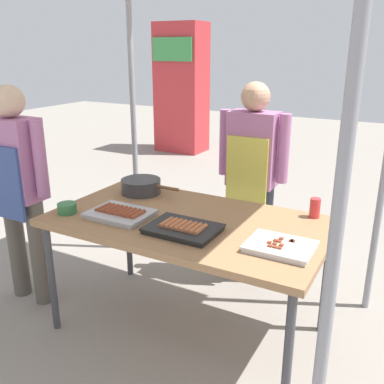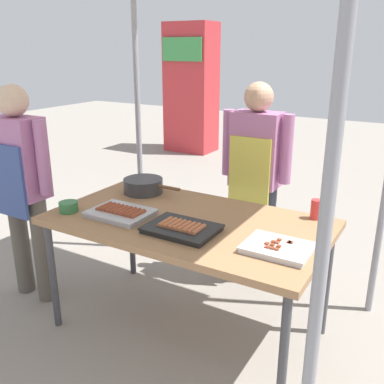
{
  "view_description": "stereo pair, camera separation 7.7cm",
  "coord_description": "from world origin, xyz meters",
  "px_view_note": "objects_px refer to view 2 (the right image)",
  "views": [
    {
      "loc": [
        1.14,
        -2.02,
        1.69
      ],
      "look_at": [
        0.0,
        0.05,
        0.9
      ],
      "focal_mm": 40.36,
      "sensor_mm": 36.0,
      "label": 1
    },
    {
      "loc": [
        1.2,
        -1.99,
        1.69
      ],
      "look_at": [
        0.0,
        0.05,
        0.9
      ],
      "focal_mm": 40.36,
      "sensor_mm": 36.0,
      "label": 2
    }
  ],
  "objects_px": {
    "stall_table": "(188,227)",
    "drink_cup_near_edge": "(316,209)",
    "tray_meat_skewers": "(278,248)",
    "vendor_woman": "(255,170)",
    "condiment_bowl": "(69,207)",
    "tray_grilled_sausages": "(121,213)",
    "neighbor_stall_right": "(191,88)",
    "customer_nearby": "(22,179)",
    "cooking_wok": "(143,185)",
    "tray_pork_links": "(182,228)"
  },
  "relations": [
    {
      "from": "tray_pork_links",
      "to": "vendor_woman",
      "type": "distance_m",
      "value": 0.98
    },
    {
      "from": "stall_table",
      "to": "cooking_wok",
      "type": "height_order",
      "value": "cooking_wok"
    },
    {
      "from": "tray_pork_links",
      "to": "condiment_bowl",
      "type": "distance_m",
      "value": 0.75
    },
    {
      "from": "drink_cup_near_edge",
      "to": "vendor_woman",
      "type": "height_order",
      "value": "vendor_woman"
    },
    {
      "from": "cooking_wok",
      "to": "vendor_woman",
      "type": "distance_m",
      "value": 0.8
    },
    {
      "from": "tray_grilled_sausages",
      "to": "vendor_woman",
      "type": "relative_size",
      "value": 0.24
    },
    {
      "from": "tray_grilled_sausages",
      "to": "customer_nearby",
      "type": "height_order",
      "value": "customer_nearby"
    },
    {
      "from": "drink_cup_near_edge",
      "to": "customer_nearby",
      "type": "height_order",
      "value": "customer_nearby"
    },
    {
      "from": "cooking_wok",
      "to": "customer_nearby",
      "type": "bearing_deg",
      "value": -143.92
    },
    {
      "from": "tray_grilled_sausages",
      "to": "neighbor_stall_right",
      "type": "height_order",
      "value": "neighbor_stall_right"
    },
    {
      "from": "stall_table",
      "to": "customer_nearby",
      "type": "bearing_deg",
      "value": -169.6
    },
    {
      "from": "cooking_wok",
      "to": "customer_nearby",
      "type": "distance_m",
      "value": 0.8
    },
    {
      "from": "condiment_bowl",
      "to": "vendor_woman",
      "type": "distance_m",
      "value": 1.31
    },
    {
      "from": "cooking_wok",
      "to": "vendor_woman",
      "type": "bearing_deg",
      "value": 42.5
    },
    {
      "from": "tray_meat_skewers",
      "to": "vendor_woman",
      "type": "distance_m",
      "value": 1.07
    },
    {
      "from": "stall_table",
      "to": "neighbor_stall_right",
      "type": "relative_size",
      "value": 0.77
    },
    {
      "from": "tray_pork_links",
      "to": "customer_nearby",
      "type": "distance_m",
      "value": 1.22
    },
    {
      "from": "tray_meat_skewers",
      "to": "stall_table",
      "type": "bearing_deg",
      "value": 167.4
    },
    {
      "from": "tray_grilled_sausages",
      "to": "vendor_woman",
      "type": "height_order",
      "value": "vendor_woman"
    },
    {
      "from": "tray_meat_skewers",
      "to": "customer_nearby",
      "type": "height_order",
      "value": "customer_nearby"
    },
    {
      "from": "stall_table",
      "to": "neighbor_stall_right",
      "type": "xyz_separation_m",
      "value": [
        -2.55,
        4.33,
        0.35
      ]
    },
    {
      "from": "tray_grilled_sausages",
      "to": "customer_nearby",
      "type": "distance_m",
      "value": 0.79
    },
    {
      "from": "stall_table",
      "to": "tray_meat_skewers",
      "type": "height_order",
      "value": "tray_meat_skewers"
    },
    {
      "from": "tray_grilled_sausages",
      "to": "drink_cup_near_edge",
      "type": "bearing_deg",
      "value": 28.27
    },
    {
      "from": "tray_meat_skewers",
      "to": "condiment_bowl",
      "type": "height_order",
      "value": "condiment_bowl"
    },
    {
      "from": "tray_grilled_sausages",
      "to": "condiment_bowl",
      "type": "xyz_separation_m",
      "value": [
        -0.32,
        -0.11,
        0.01
      ]
    },
    {
      "from": "customer_nearby",
      "to": "neighbor_stall_right",
      "type": "distance_m",
      "value": 4.75
    },
    {
      "from": "tray_grilled_sausages",
      "to": "drink_cup_near_edge",
      "type": "distance_m",
      "value": 1.14
    },
    {
      "from": "vendor_woman",
      "to": "neighbor_stall_right",
      "type": "height_order",
      "value": "neighbor_stall_right"
    },
    {
      "from": "stall_table",
      "to": "tray_meat_skewers",
      "type": "bearing_deg",
      "value": -12.6
    },
    {
      "from": "tray_meat_skewers",
      "to": "condiment_bowl",
      "type": "xyz_separation_m",
      "value": [
        -1.27,
        -0.13,
        0.01
      ]
    },
    {
      "from": "tray_meat_skewers",
      "to": "drink_cup_near_edge",
      "type": "relative_size",
      "value": 2.79
    },
    {
      "from": "drink_cup_near_edge",
      "to": "customer_nearby",
      "type": "bearing_deg",
      "value": -161.75
    },
    {
      "from": "condiment_bowl",
      "to": "drink_cup_near_edge",
      "type": "relative_size",
      "value": 0.97
    },
    {
      "from": "vendor_woman",
      "to": "drink_cup_near_edge",
      "type": "bearing_deg",
      "value": 142.93
    },
    {
      "from": "drink_cup_near_edge",
      "to": "neighbor_stall_right",
      "type": "bearing_deg",
      "value": 128.84
    },
    {
      "from": "condiment_bowl",
      "to": "drink_cup_near_edge",
      "type": "height_order",
      "value": "drink_cup_near_edge"
    },
    {
      "from": "customer_nearby",
      "to": "vendor_woman",
      "type": "bearing_deg",
      "value": 39.3
    },
    {
      "from": "tray_pork_links",
      "to": "cooking_wok",
      "type": "xyz_separation_m",
      "value": [
        -0.58,
        0.43,
        0.03
      ]
    },
    {
      "from": "tray_meat_skewers",
      "to": "customer_nearby",
      "type": "relative_size",
      "value": 0.22
    },
    {
      "from": "customer_nearby",
      "to": "tray_meat_skewers",
      "type": "bearing_deg",
      "value": 2.57
    },
    {
      "from": "cooking_wok",
      "to": "customer_nearby",
      "type": "relative_size",
      "value": 0.29
    },
    {
      "from": "stall_table",
      "to": "condiment_bowl",
      "type": "height_order",
      "value": "condiment_bowl"
    },
    {
      "from": "condiment_bowl",
      "to": "customer_nearby",
      "type": "distance_m",
      "value": 0.48
    },
    {
      "from": "tray_grilled_sausages",
      "to": "cooking_wok",
      "type": "distance_m",
      "value": 0.44
    },
    {
      "from": "stall_table",
      "to": "drink_cup_near_edge",
      "type": "height_order",
      "value": "drink_cup_near_edge"
    },
    {
      "from": "vendor_woman",
      "to": "customer_nearby",
      "type": "relative_size",
      "value": 1.0
    },
    {
      "from": "tray_pork_links",
      "to": "customer_nearby",
      "type": "xyz_separation_m",
      "value": [
        -1.22,
        -0.04,
        0.1
      ]
    },
    {
      "from": "vendor_woman",
      "to": "stall_table",
      "type": "bearing_deg",
      "value": 84.18
    },
    {
      "from": "tray_grilled_sausages",
      "to": "tray_meat_skewers",
      "type": "xyz_separation_m",
      "value": [
        0.96,
        0.03,
        -0.0
      ]
    }
  ]
}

